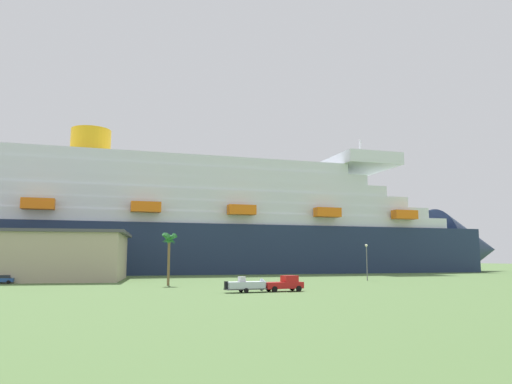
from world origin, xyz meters
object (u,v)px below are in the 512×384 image
parked_car_blue_suv (2,279)px  pickup_truck (285,284)px  palm_tree (169,242)px  parked_car_yellow_taxi (30,277)px  small_boat_on_trailer (250,285)px  cruise_ship (189,226)px  street_lamp (367,257)px

parked_car_blue_suv → pickup_truck: bearing=-35.3°
palm_tree → parked_car_blue_suv: (-29.31, 12.19, -6.62)m
palm_tree → parked_car_blue_suv: palm_tree is taller
parked_car_blue_suv → parked_car_yellow_taxi: (2.95, 8.95, 0.00)m
pickup_truck → small_boat_on_trailer: pickup_truck is taller
cruise_ship → pickup_truck: (5.61, -87.36, -13.52)m
small_boat_on_trailer → parked_car_yellow_taxi: 55.11m
cruise_ship → pickup_truck: size_ratio=39.75×
cruise_ship → parked_car_yellow_taxi: 60.64m
pickup_truck → palm_tree: 25.44m
small_boat_on_trailer → parked_car_blue_suv: bearing=140.4°
small_boat_on_trailer → parked_car_yellow_taxi: small_boat_on_trailer is taller
cruise_ship → parked_car_blue_suv: cruise_ship is taller
street_lamp → parked_car_blue_suv: street_lamp is taller
cruise_ship → pickup_truck: cruise_ship is taller
pickup_truck → parked_car_yellow_taxi: (-41.56, 40.50, -0.21)m
palm_tree → street_lamp: palm_tree is taller
small_boat_on_trailer → parked_car_yellow_taxi: size_ratio=1.55×
cruise_ship → street_lamp: (31.96, -58.42, -9.59)m
small_boat_on_trailer → parked_car_blue_suv: size_ratio=1.71×
street_lamp → parked_car_yellow_taxi: 69.01m
small_boat_on_trailer → parked_car_blue_suv: (-39.30, 32.47, -0.13)m
parked_car_yellow_taxi → cruise_ship: bearing=52.5°
palm_tree → parked_car_yellow_taxi: (-26.36, 21.14, -6.62)m
street_lamp → small_boat_on_trailer: bearing=-136.6°
pickup_truck → small_boat_on_trailer: (-5.21, -0.92, -0.08)m
palm_tree → parked_car_blue_suv: 32.43m
street_lamp → parked_car_yellow_taxi: (-67.91, 11.55, -4.15)m
pickup_truck → parked_car_yellow_taxi: 58.03m
pickup_truck → parked_car_yellow_taxi: pickup_truck is taller
cruise_ship → parked_car_yellow_taxi: size_ratio=49.89×
small_boat_on_trailer → street_lamp: size_ratio=0.95×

